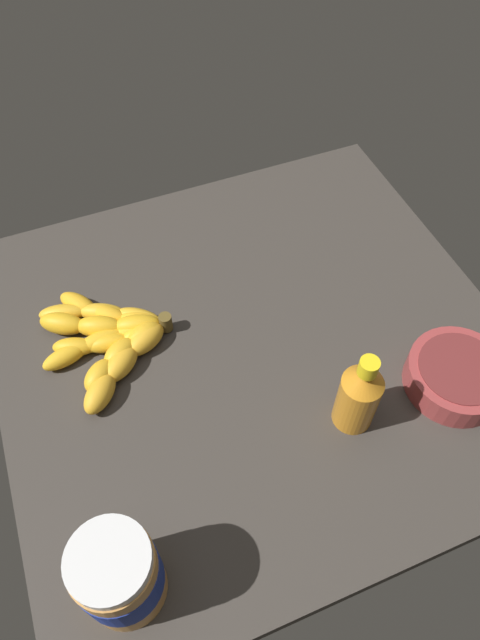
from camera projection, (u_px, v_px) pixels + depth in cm
name	position (u px, v px, depth cm)	size (l,w,h in cm)	color
ground_plane	(254.00, 348.00, 88.95)	(76.19, 73.68, 3.04)	#38332D
banana_bunch	(110.00, 337.00, 86.39)	(20.35, 24.32, 3.56)	gold
peanut_butter_jar	(119.00, 575.00, 61.86)	(9.39, 9.39, 13.80)	#BF8442
honey_bottle	(359.00, 395.00, 75.25)	(5.58, 5.58, 14.52)	orange
small_bowl	(457.00, 375.00, 81.71)	(14.44, 14.44, 4.40)	#993838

